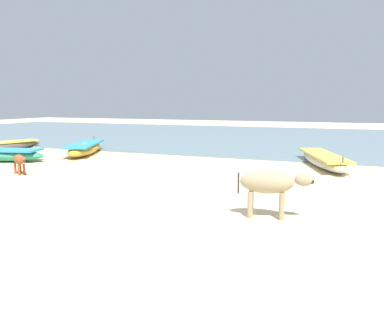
{
  "coord_description": "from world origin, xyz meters",
  "views": [
    {
      "loc": [
        3.74,
        -7.67,
        2.34
      ],
      "look_at": [
        -0.71,
        3.67,
        0.6
      ],
      "focal_mm": 35.05,
      "sensor_mm": 36.0,
      "label": 1
    }
  ],
  "objects_px": {
    "fishing_boat_0": "(323,160)",
    "calf_near_rust": "(19,160)",
    "fishing_boat_1": "(85,148)",
    "cow_adult_dun": "(269,184)"
  },
  "relations": [
    {
      "from": "fishing_boat_0",
      "to": "calf_near_rust",
      "type": "bearing_deg",
      "value": -78.58
    },
    {
      "from": "fishing_boat_1",
      "to": "cow_adult_dun",
      "type": "distance_m",
      "value": 11.45
    },
    {
      "from": "fishing_boat_0",
      "to": "cow_adult_dun",
      "type": "height_order",
      "value": "cow_adult_dun"
    },
    {
      "from": "calf_near_rust",
      "to": "cow_adult_dun",
      "type": "bearing_deg",
      "value": 17.23
    },
    {
      "from": "fishing_boat_1",
      "to": "calf_near_rust",
      "type": "relative_size",
      "value": 4.15
    },
    {
      "from": "fishing_boat_1",
      "to": "fishing_boat_0",
      "type": "bearing_deg",
      "value": -109.28
    },
    {
      "from": "fishing_boat_1",
      "to": "cow_adult_dun",
      "type": "xyz_separation_m",
      "value": [
        9.46,
        -6.44,
        0.42
      ]
    },
    {
      "from": "fishing_boat_0",
      "to": "calf_near_rust",
      "type": "xyz_separation_m",
      "value": [
        -9.21,
        -5.3,
        0.22
      ]
    },
    {
      "from": "fishing_boat_0",
      "to": "cow_adult_dun",
      "type": "xyz_separation_m",
      "value": [
        -0.78,
        -7.0,
        0.45
      ]
    },
    {
      "from": "fishing_boat_0",
      "to": "calf_near_rust",
      "type": "distance_m",
      "value": 10.63
    }
  ]
}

